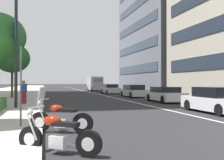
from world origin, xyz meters
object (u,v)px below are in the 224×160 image
motorcycle_under_tarp (60,119)px  car_approaching_light (165,95)px  pedestrian_on_plaza (24,92)px  motorcycle_far_end_row (58,136)px  car_lead_in_lane (110,89)px  street_tree_mid_sidewalk (12,58)px  delivery_van_ahead (95,83)px  car_mid_block_traffic (216,101)px  car_following_behind (134,91)px  street_lamp_with_banners (23,26)px  parking_sign_by_curb (21,78)px

motorcycle_under_tarp → car_approaching_light: bearing=-105.0°
car_approaching_light → pedestrian_on_plaza: bearing=93.9°
motorcycle_far_end_row → car_lead_in_lane: 30.72m
street_tree_mid_sidewalk → motorcycle_far_end_row: bearing=-170.9°
delivery_van_ahead → street_tree_mid_sidewalk: 24.54m
motorcycle_far_end_row → motorcycle_under_tarp: size_ratio=0.92×
car_mid_block_traffic → car_following_behind: bearing=-2.0°
car_approaching_light → motorcycle_under_tarp: bearing=140.5°
car_lead_in_lane → pedestrian_on_plaza: size_ratio=2.74×
motorcycle_far_end_row → street_lamp_with_banners: 11.17m
motorcycle_far_end_row → car_mid_block_traffic: 10.59m
car_mid_block_traffic → motorcycle_under_tarp: bearing=112.5°
car_mid_block_traffic → pedestrian_on_plaza: (6.85, 10.40, 0.32)m
motorcycle_far_end_row → street_tree_mid_sidewalk: street_tree_mid_sidewalk is taller
pedestrian_on_plaza → car_lead_in_lane: bearing=-56.4°
parking_sign_by_curb → street_tree_mid_sidewalk: bearing=7.3°
motorcycle_under_tarp → pedestrian_on_plaza: 10.54m
car_lead_in_lane → street_tree_mid_sidewalk: 15.34m
delivery_van_ahead → parking_sign_by_curb: size_ratio=2.24×
motorcycle_far_end_row → delivery_van_ahead: delivery_van_ahead is taller
car_following_behind → street_lamp_with_banners: (-10.72, 10.82, 4.36)m
car_mid_block_traffic → delivery_van_ahead: bearing=-0.3°
car_mid_block_traffic → street_lamp_with_banners: 11.86m
delivery_van_ahead → street_lamp_with_banners: street_lamp_with_banners is taller
car_lead_in_lane → street_tree_mid_sidewalk: size_ratio=0.84×
car_lead_in_lane → pedestrian_on_plaza: pedestrian_on_plaza is taller
motorcycle_under_tarp → street_tree_mid_sidewalk: 18.85m
parking_sign_by_curb → car_approaching_light: bearing=-45.8°
car_approaching_light → car_following_behind: bearing=1.9°
car_approaching_light → car_following_behind: car_following_behind is taller
motorcycle_far_end_row → delivery_van_ahead: 42.72m
car_mid_block_traffic → delivery_van_ahead: 35.77m
delivery_van_ahead → street_lamp_with_banners: size_ratio=0.77×
motorcycle_under_tarp → car_lead_in_lane: 28.29m
delivery_van_ahead → pedestrian_on_plaza: delivery_van_ahead is taller
car_mid_block_traffic → street_tree_mid_sidewalk: bearing=39.5°
car_approaching_light → car_following_behind: size_ratio=0.93×
car_following_behind → motorcycle_under_tarp: bearing=153.2°
motorcycle_far_end_row → car_mid_block_traffic: bearing=-111.5°
street_lamp_with_banners → street_tree_mid_sidewalk: (10.59, 1.78, -1.02)m
motorcycle_far_end_row → parking_sign_by_curb: size_ratio=0.67×
motorcycle_far_end_row → street_tree_mid_sidewalk: bearing=-46.8°
delivery_van_ahead → street_lamp_with_banners: (-31.68, 10.51, 3.61)m
pedestrian_on_plaza → street_lamp_with_banners: bearing=159.0°
car_following_behind → parking_sign_by_curb: size_ratio=1.67×
car_approaching_light → car_lead_in_lane: car_lead_in_lane is taller
car_approaching_light → pedestrian_on_plaza: 11.16m
car_approaching_light → car_lead_in_lane: 15.94m
motorcycle_under_tarp → car_lead_in_lane: size_ratio=0.45×
car_mid_block_traffic → street_lamp_with_banners: (4.08, 10.25, 4.36)m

